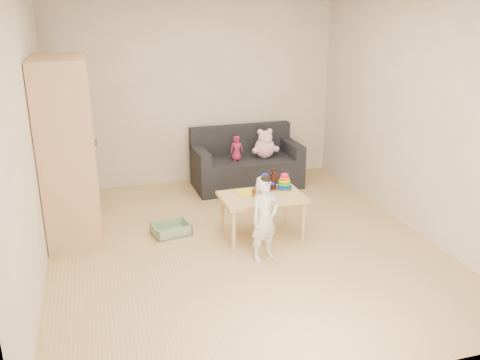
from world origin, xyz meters
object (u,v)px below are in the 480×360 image
object	(u,v)px
toddler	(265,220)
sofa	(247,172)
wardrobe	(68,150)
play_table	(262,215)

from	to	relation	value
toddler	sofa	bearing A→B (deg)	58.68
wardrobe	play_table	bearing A→B (deg)	-18.14
toddler	wardrobe	bearing A→B (deg)	128.56
sofa	play_table	size ratio (longest dim) A/B	1.63
play_table	toddler	xyz separation A→B (m)	(-0.15, -0.52, 0.18)
wardrobe	sofa	xyz separation A→B (m)	(2.31, 0.96, -0.77)
wardrobe	play_table	size ratio (longest dim) A/B	2.15
wardrobe	toddler	world-z (taller)	wardrobe
sofa	toddler	size ratio (longest dim) A/B	1.75
play_table	toddler	size ratio (longest dim) A/B	1.07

